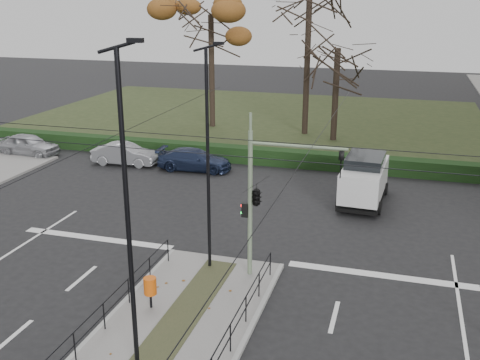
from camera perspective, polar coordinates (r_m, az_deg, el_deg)
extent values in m
plane|color=black|center=(18.56, -6.32, -14.61)|extent=(140.00, 140.00, 0.00)
cube|color=#263118|center=(48.94, 1.56, 6.36)|extent=(38.00, 26.00, 0.10)
cube|color=black|center=(36.40, -3.89, 2.93)|extent=(38.00, 1.00, 1.00)
cylinder|color=black|center=(22.21, -7.32, -7.11)|extent=(0.04, 0.04, 0.90)
cylinder|color=black|center=(21.02, 3.09, -8.50)|extent=(0.04, 0.04, 0.90)
cylinder|color=black|center=(16.94, -16.59, -14.65)|extent=(0.04, 13.20, 0.04)
cylinder|color=black|center=(15.34, -2.92, -17.62)|extent=(0.04, 13.20, 0.04)
cylinder|color=black|center=(17.16, -5.67, 2.83)|extent=(20.00, 0.02, 0.02)
cylinder|color=black|center=(18.96, -3.42, 4.36)|extent=(20.00, 0.02, 0.02)
cylinder|color=black|center=(16.42, -21.06, 0.25)|extent=(0.02, 34.00, 0.02)
cylinder|color=black|center=(13.47, 3.47, -2.31)|extent=(0.02, 34.00, 0.02)
cylinder|color=slate|center=(20.19, 1.03, -2.56)|extent=(0.17, 0.17, 5.47)
cylinder|color=slate|center=(19.13, 5.94, 3.44)|extent=(3.36, 0.11, 0.11)
imported|color=black|center=(19.07, 10.23, 1.56)|extent=(0.19, 0.22, 0.95)
imported|color=black|center=(19.99, 1.68, -1.50)|extent=(0.85, 2.14, 0.84)
cube|color=black|center=(20.31, 0.51, -3.06)|extent=(0.23, 0.17, 0.53)
sphere|color=#FF0C0C|center=(20.28, 0.23, -2.62)|extent=(0.12, 0.12, 0.12)
sphere|color=#0CE533|center=(20.38, 0.23, -3.36)|extent=(0.12, 0.12, 0.12)
cylinder|color=black|center=(19.28, -9.04, -11.96)|extent=(0.09, 0.09, 0.53)
cylinder|color=#CC4F0C|center=(19.02, -9.12, -10.58)|extent=(0.43, 0.43, 0.58)
cylinder|color=black|center=(14.62, -11.31, -4.27)|extent=(0.13, 0.13, 8.75)
cube|color=black|center=(13.36, -10.60, 13.78)|extent=(0.38, 0.15, 0.11)
cylinder|color=black|center=(20.36, -3.28, 1.68)|extent=(0.12, 0.12, 8.22)
cube|color=black|center=(19.44, -2.18, 13.72)|extent=(0.36, 0.14, 0.10)
imported|color=#9A9BA1|center=(39.69, -20.70, 3.39)|extent=(4.29, 1.93, 1.43)
imported|color=#9A9BA1|center=(35.75, -11.60, 2.60)|extent=(4.17, 1.68, 1.35)
imported|color=#1D2744|center=(34.00, -4.65, 2.08)|extent=(4.59, 2.10, 1.30)
cube|color=silver|center=(29.04, 12.50, 0.11)|extent=(2.19, 4.68, 1.48)
cube|color=black|center=(28.78, 12.62, 1.79)|extent=(1.91, 2.62, 0.69)
cube|color=black|center=(29.33, 12.37, -1.64)|extent=(2.23, 4.78, 0.18)
cylinder|color=black|center=(27.82, 13.91, -2.79)|extent=(0.26, 0.67, 0.66)
cylinder|color=black|center=(28.04, 10.00, -2.36)|extent=(0.26, 0.67, 0.66)
cylinder|color=black|center=(30.66, 14.55, -0.88)|extent=(0.26, 0.67, 0.66)
cylinder|color=black|center=(30.86, 11.00, -0.50)|extent=(0.26, 0.67, 0.66)
cylinder|color=black|center=(44.74, -2.89, 10.91)|extent=(0.44, 0.44, 8.63)
ellipsoid|color=#5D3615|center=(44.41, -2.98, 16.44)|extent=(7.49, 7.49, 5.43)
cylinder|color=black|center=(42.36, 6.82, 11.32)|extent=(0.44, 0.44, 9.99)
cylinder|color=black|center=(40.92, 9.67, 8.51)|extent=(0.44, 0.44, 6.53)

